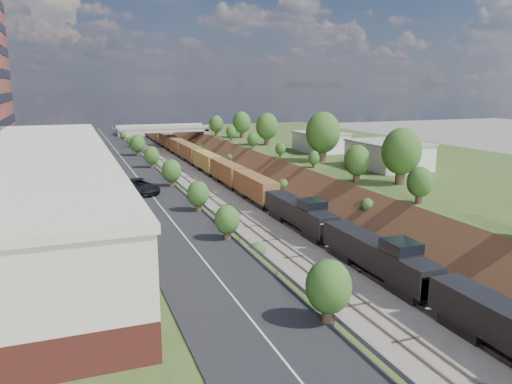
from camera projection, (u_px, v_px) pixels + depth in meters
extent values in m
cube|color=#374D1F|center=(7.00, 200.00, 68.79)|extent=(44.00, 180.00, 5.00)
cube|color=#374D1F|center=(404.00, 172.00, 91.60)|extent=(44.00, 180.00, 5.00)
cube|color=brown|center=(166.00, 205.00, 76.92)|extent=(10.00, 180.00, 10.00)
cube|color=brown|center=(295.00, 194.00, 84.53)|extent=(10.00, 180.00, 10.00)
cube|color=gray|center=(218.00, 200.00, 79.81)|extent=(1.58, 180.00, 0.18)
cube|color=gray|center=(249.00, 197.00, 81.60)|extent=(1.58, 180.00, 0.18)
cube|color=black|center=(135.00, 174.00, 74.30)|extent=(8.00, 180.00, 0.10)
cube|color=#99999E|center=(162.00, 169.00, 75.62)|extent=(0.06, 171.00, 0.30)
cube|color=maroon|center=(35.00, 208.00, 49.64)|extent=(14.00, 62.00, 2.20)
cube|color=silver|center=(32.00, 176.00, 48.96)|extent=(14.00, 62.00, 4.30)
cube|color=silver|center=(30.00, 152.00, 48.46)|extent=(14.30, 62.30, 0.50)
cube|color=gray|center=(120.00, 142.00, 132.80)|extent=(1.50, 8.00, 6.20)
cube|color=gray|center=(204.00, 139.00, 140.75)|extent=(1.50, 8.00, 6.20)
cube|color=gray|center=(163.00, 129.00, 136.12)|extent=(24.00, 8.00, 1.00)
cube|color=gray|center=(165.00, 128.00, 132.29)|extent=(24.00, 0.30, 0.80)
cube|color=gray|center=(160.00, 125.00, 139.61)|extent=(24.00, 0.30, 0.80)
cube|color=silver|center=(388.00, 156.00, 80.06)|extent=(9.00, 12.00, 4.00)
cube|color=silver|center=(321.00, 142.00, 100.05)|extent=(8.00, 10.00, 3.60)
cylinder|color=#473323|center=(400.00, 175.00, 66.98)|extent=(1.30, 1.30, 2.62)
ellipsoid|color=#2C511C|center=(401.00, 151.00, 66.32)|extent=(5.25, 5.25, 6.30)
cylinder|color=#473323|center=(250.00, 248.00, 38.88)|extent=(0.66, 0.66, 1.22)
ellipsoid|color=#2C511C|center=(250.00, 230.00, 38.57)|extent=(2.45, 2.45, 2.94)
cube|color=black|center=(376.00, 254.00, 48.10)|extent=(2.72, 16.33, 2.51)
cube|color=black|center=(299.00, 212.00, 63.95)|extent=(2.72, 16.33, 2.51)
cube|color=brown|center=(183.00, 148.00, 125.68)|extent=(2.72, 116.86, 3.27)
imported|color=black|center=(139.00, 186.00, 60.83)|extent=(5.11, 7.11, 1.80)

